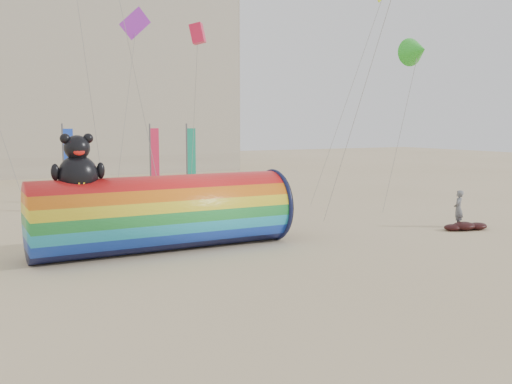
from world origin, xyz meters
name	(u,v)px	position (x,y,z in m)	size (l,w,h in m)	color
ground	(263,258)	(0.00, 0.00, 0.00)	(160.00, 160.00, 0.00)	#CCB58C
windsock_assembly	(163,211)	(-2.91, 3.20, 1.62)	(10.62, 3.24, 4.90)	red
kite_handler	(458,209)	(11.93, 1.32, 0.93)	(0.68, 0.45, 1.86)	slate
fabric_bundle	(466,226)	(11.75, 0.61, 0.17)	(2.62, 1.35, 0.41)	#3B0C0A
festival_banners	(139,165)	(-0.18, 15.90, 2.64)	(8.08, 1.84, 5.20)	#59595E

